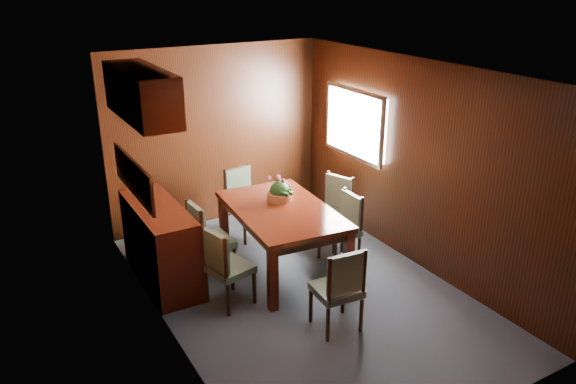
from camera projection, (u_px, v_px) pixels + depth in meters
ground at (303, 290)px, 6.15m from camera, size 4.50×4.50×0.00m
room_shell at (279, 141)px, 5.77m from camera, size 3.06×4.52×2.41m
sideboard at (160, 244)px, 6.22m from camera, size 0.48×1.40×0.90m
dining_table at (281, 217)px, 6.38m from camera, size 1.15×1.72×0.77m
chair_left_near at (224, 264)px, 5.71m from camera, size 0.49×0.50×0.88m
chair_left_far at (206, 236)px, 6.24m from camera, size 0.44×0.46×0.92m
chair_right_near at (344, 224)px, 6.64m from camera, size 0.40×0.41×0.86m
chair_right_far at (334, 207)px, 7.07m from camera, size 0.53×0.54×0.90m
chair_head at (340, 286)px, 5.30m from camera, size 0.45×0.44×0.89m
chair_foot at (243, 198)px, 7.29m from camera, size 0.52×0.51×0.92m
flower_centerpiece at (280, 187)px, 6.51m from camera, size 0.32×0.32×0.32m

